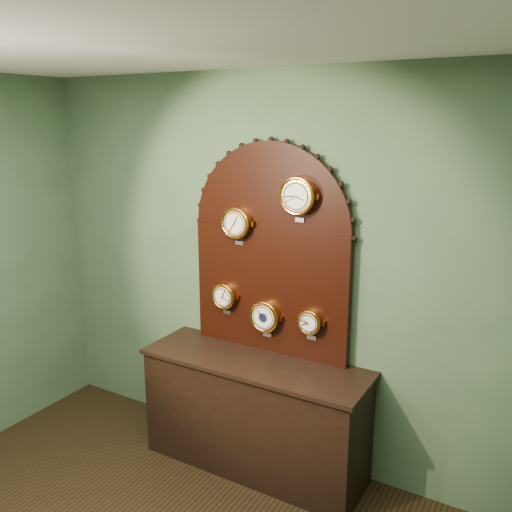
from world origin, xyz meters
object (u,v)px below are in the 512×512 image
Objects in this scene: shop_counter at (255,416)px; hygrometer at (224,296)px; barometer at (265,316)px; tide_clock at (310,322)px; display_board at (270,243)px; roman_clock at (237,223)px; arabic_clock at (298,196)px.

hygrometer is at bearing 156.08° from shop_counter.
barometer reaches higher than tide_clock.
tide_clock is (0.35, -0.07, -0.49)m from display_board.
display_board reaches higher than tide_clock.
barometer is at bearing -0.06° from roman_clock.
arabic_clock reaches higher than hygrometer.
hygrometer reaches higher than barometer.
display_board is 0.28m from roman_clock.
display_board is 0.52m from barometer.
barometer is 1.25× the size of tide_clock.
tide_clock is (0.58, 0.00, -0.63)m from roman_clock.
shop_counter is 0.83m from tide_clock.
arabic_clock is 1.08× the size of barometer.
tide_clock is (0.69, 0.00, -0.07)m from hygrometer.
shop_counter is at bearing -147.22° from arabic_clock.
arabic_clock reaches higher than roman_clock.
hygrometer is (-0.35, -0.07, -0.42)m from display_board.
roman_clock is at bearing 179.92° from arabic_clock.
arabic_clock reaches higher than barometer.
hygrometer is 0.36m from barometer.
arabic_clock is (0.24, 0.15, 1.58)m from shop_counter.
display_board is at bearing 10.72° from hygrometer.
barometer is (0.34, -0.00, -0.09)m from hygrometer.
hygrometer is at bearing -179.95° from tide_clock.
shop_counter is at bearing -88.96° from barometer.
display_board is at bearing 15.84° from roman_clock.
barometer is (-0.24, 0.00, -0.88)m from arabic_clock.
arabic_clock is (0.24, -0.07, 0.36)m from display_board.
tide_clock is at bearing 0.27° from barometer.
shop_counter is 6.45× the size of hygrometer.
tide_clock reaches higher than shop_counter.
shop_counter is 5.24× the size of arabic_clock.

